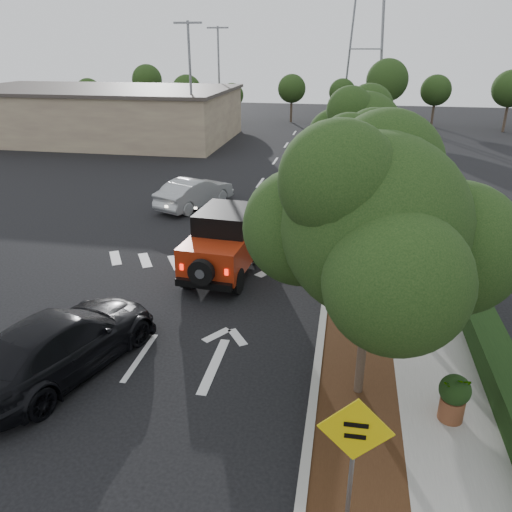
% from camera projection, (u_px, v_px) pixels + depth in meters
% --- Properties ---
extents(ground, '(120.00, 120.00, 0.00)m').
position_uv_depth(ground, '(140.00, 357.00, 13.05)').
color(ground, black).
rests_on(ground, ground).
extents(curb, '(0.20, 70.00, 0.15)m').
position_uv_depth(curb, '(335.00, 219.00, 23.10)').
color(curb, '#9E9B93').
rests_on(curb, ground).
extents(planting_strip, '(1.80, 70.00, 0.12)m').
position_uv_depth(planting_strip, '(357.00, 220.00, 22.94)').
color(planting_strip, black).
rests_on(planting_strip, ground).
extents(sidewalk, '(2.00, 70.00, 0.12)m').
position_uv_depth(sidewalk, '(400.00, 223.00, 22.62)').
color(sidewalk, gray).
rests_on(sidewalk, ground).
extents(hedge, '(0.80, 70.00, 0.80)m').
position_uv_depth(hedge, '(433.00, 218.00, 22.25)').
color(hedge, black).
rests_on(hedge, ground).
extents(commercial_building, '(22.00, 12.00, 4.00)m').
position_uv_depth(commercial_building, '(99.00, 115.00, 42.07)').
color(commercial_building, '#866F5C').
rests_on(commercial_building, ground).
extents(transmission_tower, '(7.00, 4.00, 28.00)m').
position_uv_depth(transmission_tower, '(360.00, 117.00, 55.44)').
color(transmission_tower, slate).
rests_on(transmission_tower, ground).
extents(street_tree_near, '(3.80, 3.80, 5.92)m').
position_uv_depth(street_tree_near, '(357.00, 395.00, 11.66)').
color(street_tree_near, black).
rests_on(street_tree_near, ground).
extents(street_tree_mid, '(3.20, 3.20, 5.32)m').
position_uv_depth(street_tree_mid, '(357.00, 271.00, 17.99)').
color(street_tree_mid, black).
rests_on(street_tree_mid, ground).
extents(street_tree_far, '(3.40, 3.40, 5.62)m').
position_uv_depth(street_tree_far, '(357.00, 215.00, 23.87)').
color(street_tree_far, black).
rests_on(street_tree_far, ground).
extents(light_pole_a, '(2.00, 0.22, 9.00)m').
position_uv_depth(light_pole_a, '(194.00, 152.00, 37.65)').
color(light_pole_a, slate).
rests_on(light_pole_a, ground).
extents(light_pole_b, '(2.00, 0.22, 9.00)m').
position_uv_depth(light_pole_b, '(220.00, 127.00, 48.66)').
color(light_pole_b, slate).
rests_on(light_pole_b, ground).
extents(red_jeep, '(2.30, 4.58, 2.29)m').
position_uv_depth(red_jeep, '(226.00, 241.00, 17.56)').
color(red_jeep, black).
rests_on(red_jeep, ground).
extents(silver_suv_ahead, '(3.08, 5.74, 1.53)m').
position_uv_depth(silver_suv_ahead, '(282.00, 210.00, 22.09)').
color(silver_suv_ahead, '#B0B2B8').
rests_on(silver_suv_ahead, ground).
extents(black_suv_oncoming, '(3.69, 5.79, 1.56)m').
position_uv_depth(black_suv_oncoming, '(62.00, 342.00, 12.28)').
color(black_suv_oncoming, black).
rests_on(black_suv_oncoming, ground).
extents(silver_sedan_oncoming, '(3.20, 4.67, 1.46)m').
position_uv_depth(silver_sedan_oncoming, '(195.00, 193.00, 24.78)').
color(silver_sedan_oncoming, '#9B9EA2').
rests_on(silver_sedan_oncoming, ground).
extents(parked_suv, '(4.82, 3.00, 1.53)m').
position_uv_depth(parked_suv, '(139.00, 141.00, 37.75)').
color(parked_suv, '#A6A9AD').
rests_on(parked_suv, ground).
extents(speed_hump_sign, '(1.20, 0.10, 2.54)m').
position_uv_depth(speed_hump_sign, '(354.00, 445.00, 7.82)').
color(speed_hump_sign, slate).
rests_on(speed_hump_sign, ground).
extents(terracotta_planter, '(0.66, 0.66, 1.15)m').
position_uv_depth(terracotta_planter, '(454.00, 394.00, 10.49)').
color(terracotta_planter, brown).
rests_on(terracotta_planter, ground).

